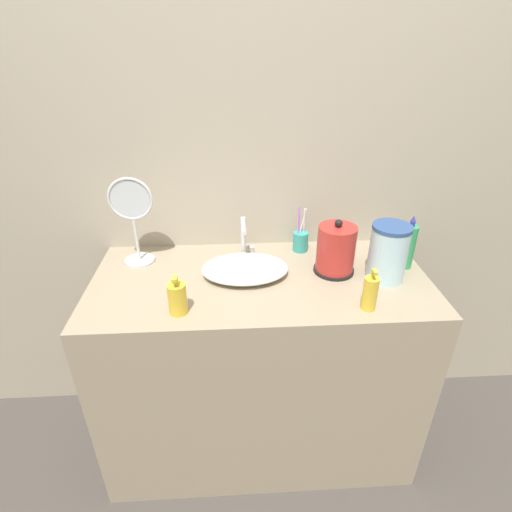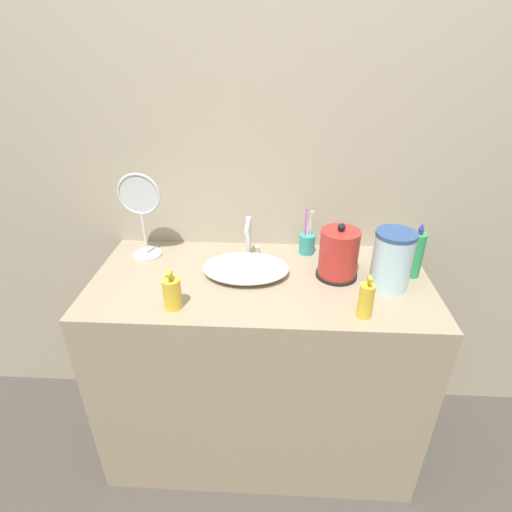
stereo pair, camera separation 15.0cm
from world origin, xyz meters
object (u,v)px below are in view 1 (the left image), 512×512
(electric_kettle, at_px, (336,251))
(water_pitcher, at_px, (388,252))
(faucet, at_px, (245,236))
(toothbrush_cup, at_px, (301,240))
(lotion_bottle, at_px, (370,293))
(vanity_mirror, at_px, (133,216))
(shampoo_bottle, at_px, (177,298))
(mouthwash_bottle, at_px, (408,246))

(electric_kettle, height_order, water_pitcher, electric_kettle)
(faucet, height_order, electric_kettle, electric_kettle)
(toothbrush_cup, bearing_deg, water_pitcher, -40.55)
(lotion_bottle, distance_m, vanity_mirror, 0.94)
(toothbrush_cup, relative_size, shampoo_bottle, 1.36)
(toothbrush_cup, relative_size, vanity_mirror, 0.55)
(faucet, bearing_deg, toothbrush_cup, 10.91)
(faucet, distance_m, shampoo_bottle, 0.45)
(toothbrush_cup, height_order, vanity_mirror, vanity_mirror)
(electric_kettle, distance_m, lotion_bottle, 0.26)
(faucet, relative_size, shampoo_bottle, 1.18)
(mouthwash_bottle, bearing_deg, shampoo_bottle, -163.78)
(electric_kettle, height_order, toothbrush_cup, electric_kettle)
(electric_kettle, xyz_separation_m, shampoo_bottle, (-0.59, -0.24, -0.03))
(shampoo_bottle, xyz_separation_m, mouthwash_bottle, (0.89, 0.26, 0.04))
(mouthwash_bottle, xyz_separation_m, water_pitcher, (-0.11, -0.08, 0.02))
(lotion_bottle, distance_m, shampoo_bottle, 0.65)
(faucet, distance_m, lotion_bottle, 0.57)
(lotion_bottle, bearing_deg, electric_kettle, 103.38)
(faucet, relative_size, mouthwash_bottle, 0.78)
(toothbrush_cup, distance_m, water_pitcher, 0.39)
(electric_kettle, relative_size, mouthwash_bottle, 1.00)
(lotion_bottle, distance_m, mouthwash_bottle, 0.36)
(toothbrush_cup, xyz_separation_m, vanity_mirror, (-0.69, -0.06, 0.16))
(shampoo_bottle, bearing_deg, vanity_mirror, 118.76)
(electric_kettle, bearing_deg, water_pitcher, -18.47)
(electric_kettle, distance_m, toothbrush_cup, 0.22)
(faucet, xyz_separation_m, vanity_mirror, (-0.44, -0.01, 0.11))
(lotion_bottle, xyz_separation_m, mouthwash_bottle, (0.24, 0.27, 0.03))
(electric_kettle, relative_size, vanity_mirror, 0.62)
(lotion_bottle, bearing_deg, shampoo_bottle, 178.62)
(electric_kettle, bearing_deg, vanity_mirror, 170.82)
(electric_kettle, relative_size, water_pitcher, 1.01)
(lotion_bottle, height_order, water_pitcher, water_pitcher)
(toothbrush_cup, bearing_deg, lotion_bottle, -69.29)
(electric_kettle, height_order, mouthwash_bottle, same)
(faucet, relative_size, vanity_mirror, 0.48)
(lotion_bottle, xyz_separation_m, water_pitcher, (0.12, 0.19, 0.05))
(toothbrush_cup, distance_m, shampoo_bottle, 0.64)
(faucet, height_order, lotion_bottle, faucet)
(vanity_mirror, bearing_deg, shampoo_bottle, -61.24)
(mouthwash_bottle, bearing_deg, lotion_bottle, -130.81)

